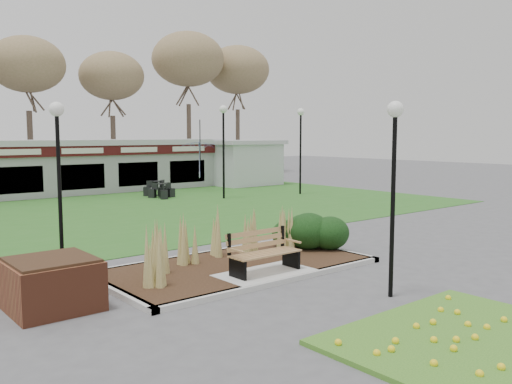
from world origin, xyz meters
TOP-DOWN VIEW (x-y plane):
  - ground at (0.00, 0.00)m, footprint 100.00×100.00m
  - lawn at (0.00, 12.00)m, footprint 34.00×16.00m
  - flower_bed at (0.00, -4.60)m, footprint 4.20×3.00m
  - planting_bed at (1.27, 1.35)m, footprint 6.75×3.40m
  - park_bench at (0.00, 0.25)m, footprint 1.70×0.66m
  - brick_planter at (-4.40, 1.00)m, footprint 1.50×1.50m
  - food_pavilion at (0.00, 19.96)m, footprint 24.60×3.40m
  - service_hut at (13.50, 18.00)m, footprint 4.40×3.40m
  - lamp_post_near_left at (-3.42, 3.20)m, footprint 0.32×0.32m
  - lamp_post_near_right at (1.00, -2.47)m, footprint 0.32×0.32m
  - lamp_post_mid_right at (8.12, 12.84)m, footprint 0.38×0.38m
  - lamp_post_far_right at (12.48, 11.90)m, footprint 0.38×0.38m
  - bistro_set_c at (5.85, 14.95)m, footprint 1.29×1.36m
  - bistro_set_d at (6.16, 15.94)m, footprint 1.45×1.30m
  - patio_umbrella at (8.99, 16.23)m, footprint 2.74×2.77m

SIDE VIEW (x-z plane):
  - ground at x=0.00m, z-range 0.00..0.00m
  - lawn at x=0.00m, z-range 0.00..0.02m
  - flower_bed at x=0.00m, z-range -0.01..0.15m
  - bistro_set_c at x=5.85m, z-range -0.10..0.63m
  - bistro_set_d at x=6.16m, z-range -0.11..0.66m
  - planting_bed at x=1.27m, z-range -0.27..1.00m
  - brick_planter at x=-4.40m, z-range 0.00..0.95m
  - park_bench at x=0.00m, z-range 0.12..1.05m
  - service_hut at x=13.50m, z-range 0.04..2.86m
  - food_pavilion at x=0.00m, z-range 0.03..2.93m
  - patio_umbrella at x=8.99m, z-range 0.39..3.27m
  - lamp_post_near_right at x=1.00m, z-range 0.87..4.69m
  - lamp_post_near_left at x=-3.42m, z-range 0.89..4.79m
  - lamp_post_far_right at x=12.48m, z-range 1.04..5.60m
  - lamp_post_mid_right at x=8.12m, z-range 1.05..5.66m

